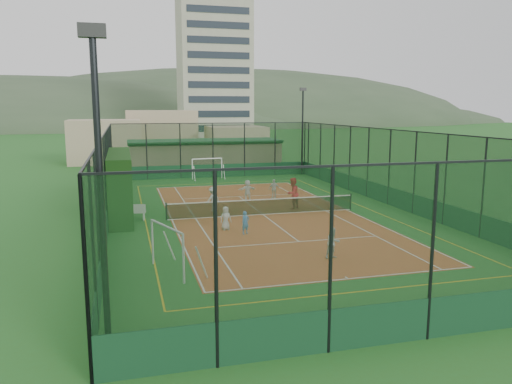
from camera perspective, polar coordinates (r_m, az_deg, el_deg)
ground at (r=30.28m, az=0.80°, el=-2.61°), size 300.00×300.00×0.00m
court_slab at (r=30.28m, az=0.80°, el=-2.60°), size 11.17×23.97×0.01m
tennis_net at (r=30.17m, az=0.80°, el=-1.63°), size 11.67×0.12×1.06m
perimeter_fence at (r=29.85m, az=0.81°, el=2.08°), size 18.12×34.12×5.00m
floodlight_sw at (r=12.10m, az=-17.25°, el=-1.84°), size 0.60×0.26×8.25m
floodlight_ne at (r=48.10m, az=5.33°, el=6.88°), size 0.60×0.26×8.25m
clubhouse at (r=51.34m, az=-5.91°, el=4.19°), size 15.20×7.20×3.15m
apartment_tower at (r=112.60m, az=-4.84°, el=14.02°), size 15.00×12.00×30.00m
distant_hills at (r=178.76m, az=-12.51°, el=7.40°), size 200.00×60.00×24.00m
hedge_left at (r=30.89m, az=-15.27°, el=0.85°), size 1.29×8.63×3.77m
white_bench at (r=29.62m, az=-14.18°, el=-2.20°), size 1.83×0.84×0.99m
futsal_goal_near at (r=19.90m, az=-10.13°, el=-6.55°), size 3.03×1.79×1.88m
futsal_goal_far at (r=45.50m, az=-5.60°, el=2.66°), size 2.91×1.11×1.83m
child_near_left at (r=26.49m, az=-3.48°, el=-3.01°), size 0.66×0.48×1.25m
child_near_mid at (r=25.59m, az=-1.22°, el=-3.51°), size 0.51×0.43×1.19m
child_near_right at (r=21.78m, az=8.80°, el=-5.77°), size 0.73×0.61×1.35m
child_far_left at (r=31.27m, az=-4.94°, el=-0.80°), size 1.14×0.95×1.53m
child_far_right at (r=35.58m, az=2.08°, el=0.37°), size 0.81×0.36×1.37m
child_far_back at (r=34.78m, az=-0.98°, el=0.22°), size 1.38×0.64×1.44m
coach at (r=31.89m, az=4.20°, el=-0.15°), size 1.23×1.18×2.00m
tennis_balls at (r=31.03m, az=-1.59°, el=-2.23°), size 4.04×0.92×0.07m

